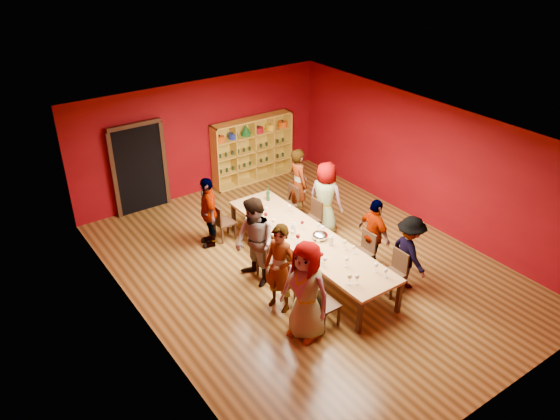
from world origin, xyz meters
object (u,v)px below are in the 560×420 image
at_px(person_left_4, 208,212).
at_px(person_right_3, 325,198).
at_px(shelving_unit, 252,147).
at_px(chair_person_left_1, 294,280).
at_px(person_left_2, 255,242).
at_px(person_right_1, 374,234).
at_px(tasting_table, 307,239).
at_px(wine_bottle, 268,196).
at_px(person_right_0, 409,252).
at_px(chair_person_right_0, 395,270).
at_px(chair_person_right_3, 313,216).
at_px(person_left_0, 306,291).
at_px(chair_person_left_0, 323,303).
at_px(person_right_4, 298,184).
at_px(spittoon_bowl, 320,236).
at_px(chair_person_right_1, 364,250).
at_px(chair_person_left_4, 221,221).
at_px(chair_person_left_2, 266,257).
at_px(chair_person_right_4, 290,201).
at_px(person_left_1, 280,268).

xyz_separation_m(person_left_4, person_right_3, (2.49, -1.03, 0.04)).
relative_size(shelving_unit, chair_person_left_1, 2.70).
xyz_separation_m(person_left_2, person_right_1, (2.31, -0.95, -0.15)).
relative_size(tasting_table, wine_bottle, 13.78).
relative_size(person_left_2, person_right_0, 1.20).
xyz_separation_m(chair_person_right_0, chair_person_right_3, (0.00, 2.62, 0.00)).
height_order(person_left_0, chair_person_left_1, person_left_0).
bearing_deg(chair_person_left_0, person_right_0, -0.32).
bearing_deg(chair_person_left_0, person_left_0, 180.00).
distance_m(shelving_unit, person_left_2, 4.86).
relative_size(person_right_1, person_right_4, 0.88).
bearing_deg(shelving_unit, chair_person_right_3, -98.26).
xyz_separation_m(shelving_unit, spittoon_bowl, (-1.24, -4.53, -0.16)).
relative_size(person_right_4, wine_bottle, 5.49).
relative_size(chair_person_right_1, person_right_1, 0.57).
height_order(chair_person_left_4, person_right_4, person_right_4).
distance_m(tasting_table, person_left_0, 2.10).
relative_size(chair_person_left_1, wine_bottle, 2.73).
xyz_separation_m(chair_person_left_2, person_left_2, (-0.25, -0.00, 0.44)).
relative_size(chair_person_right_1, chair_person_right_4, 1.00).
bearing_deg(wine_bottle, person_left_1, -119.83).
bearing_deg(chair_person_right_4, person_right_0, -84.55).
bearing_deg(person_left_1, chair_person_left_2, 141.79).
bearing_deg(chair_person_left_2, chair_person_right_4, 42.66).
height_order(chair_person_left_2, chair_person_right_1, same).
xyz_separation_m(chair_person_right_3, spittoon_bowl, (-0.75, -1.18, 0.33)).
bearing_deg(person_left_1, wine_bottle, 130.64).
xyz_separation_m(person_left_0, person_right_4, (2.46, 3.51, -0.05)).
bearing_deg(chair_person_right_1, person_left_0, -158.38).
xyz_separation_m(person_left_1, chair_person_left_2, (0.32, 0.96, -0.39)).
xyz_separation_m(tasting_table, person_left_0, (-1.30, -1.64, 0.25)).
xyz_separation_m(person_left_2, chair_person_right_4, (2.07, 1.68, -0.44)).
bearing_deg(person_left_2, wine_bottle, 137.90).
bearing_deg(chair_person_left_2, chair_person_left_4, 90.00).
height_order(spittoon_bowl, wine_bottle, wine_bottle).
bearing_deg(spittoon_bowl, person_left_0, -135.66).
height_order(person_right_0, chair_person_right_1, person_right_0).
bearing_deg(person_left_4, tasting_table, 48.28).
distance_m(person_left_1, chair_person_right_1, 2.18).
distance_m(person_left_4, chair_person_right_1, 3.50).
bearing_deg(person_right_0, chair_person_left_1, 81.74).
height_order(shelving_unit, chair_person_left_4, shelving_unit).
bearing_deg(tasting_table, chair_person_left_1, -139.76).
relative_size(person_left_4, chair_person_right_3, 1.85).
bearing_deg(chair_person_right_3, person_right_3, 0.00).
xyz_separation_m(chair_person_left_0, chair_person_left_4, (0.00, 3.63, 0.00)).
height_order(chair_person_right_1, spittoon_bowl, spittoon_bowl).
bearing_deg(chair_person_right_1, person_left_4, 127.74).
bearing_deg(person_right_0, spittoon_bowl, 51.11).
xyz_separation_m(chair_person_left_2, person_left_4, (-0.32, 1.81, 0.33)).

